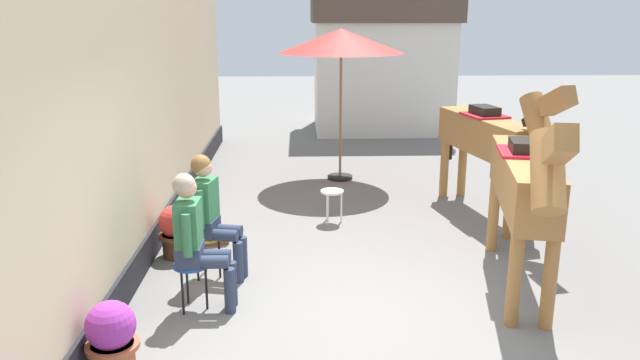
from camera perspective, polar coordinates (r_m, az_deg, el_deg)
ground_plane at (r=8.93m, az=2.17°, el=-3.45°), size 40.00×40.00×0.00m
pub_facade_wall at (r=7.31m, az=-17.20°, el=4.15°), size 0.34×14.00×3.40m
distant_cottage at (r=15.45m, az=5.67°, el=11.24°), size 3.40×2.60×3.50m
seated_visitor_near at (r=6.11m, az=-11.32°, el=-4.98°), size 0.61×0.49×1.39m
seated_visitor_far at (r=6.82m, az=-9.99°, el=-2.77°), size 0.61×0.48×1.39m
saddled_horse_near at (r=6.67m, az=18.27°, el=-0.31°), size 0.89×2.96×2.06m
saddled_horse_far at (r=8.97m, az=15.42°, el=3.76°), size 0.92×2.96×2.06m
flower_planter_inner_near at (r=5.40m, az=-18.55°, el=-13.51°), size 0.43×0.43×0.64m
flower_planter_farthest at (r=7.64m, az=-13.06°, el=-4.47°), size 0.43×0.43×0.64m
cafe_parasol at (r=10.59m, az=1.95°, el=12.54°), size 2.10×2.10×2.58m
spare_stool_white at (r=8.61m, az=1.12°, el=-1.35°), size 0.32×0.32×0.46m
satchel_bag at (r=8.00m, az=-9.42°, el=-5.15°), size 0.30×0.19×0.20m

